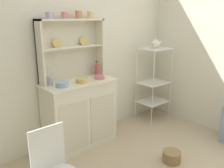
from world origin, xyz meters
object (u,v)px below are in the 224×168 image
(utensil_jar, at_px, (50,81))
(porcelain_teapot, at_px, (155,44))
(hutch_cabinet, at_px, (80,113))
(hutch_shelf_unit, at_px, (71,45))
(cup_lilac_0, at_px, (49,15))
(jam_bottle, at_px, (97,70))
(wire_chair, at_px, (53,167))
(bakers_rack, at_px, (154,77))
(bowl_mixing_large, at_px, (62,84))
(floor_basket, at_px, (172,156))

(utensil_jar, height_order, porcelain_teapot, porcelain_teapot)
(hutch_cabinet, distance_m, hutch_shelf_unit, 0.90)
(cup_lilac_0, height_order, jam_bottle, cup_lilac_0)
(hutch_shelf_unit, distance_m, utensil_jar, 0.53)
(cup_lilac_0, relative_size, porcelain_teapot, 0.40)
(jam_bottle, bearing_deg, porcelain_teapot, -8.27)
(hutch_shelf_unit, bearing_deg, jam_bottle, -12.34)
(wire_chair, bearing_deg, hutch_shelf_unit, 26.78)
(hutch_cabinet, relative_size, wire_chair, 1.14)
(bakers_rack, height_order, bowl_mixing_large, bakers_rack)
(wire_chair, xyz_separation_m, porcelain_teapot, (2.27, 0.84, 0.77))
(floor_basket, distance_m, cup_lilac_0, 2.22)
(bakers_rack, bearing_deg, hutch_cabinet, 177.26)
(hutch_cabinet, height_order, utensil_jar, utensil_jar)
(wire_chair, distance_m, jam_bottle, 1.64)
(cup_lilac_0, relative_size, bowl_mixing_large, 0.59)
(hutch_cabinet, relative_size, utensil_jar, 4.25)
(floor_basket, height_order, utensil_jar, utensil_jar)
(cup_lilac_0, xyz_separation_m, bowl_mixing_large, (0.01, -0.20, -0.79))
(hutch_cabinet, distance_m, bowl_mixing_large, 0.55)
(floor_basket, bearing_deg, hutch_shelf_unit, 116.66)
(hutch_shelf_unit, xyz_separation_m, bowl_mixing_large, (-0.28, -0.24, -0.42))
(hutch_cabinet, xyz_separation_m, floor_basket, (0.61, -1.06, -0.40))
(hutch_cabinet, bearing_deg, jam_bottle, 13.65)
(floor_basket, bearing_deg, porcelain_teapot, 50.99)
(hutch_cabinet, bearing_deg, hutch_shelf_unit, 90.00)
(hutch_shelf_unit, distance_m, bowl_mixing_large, 0.56)
(hutch_shelf_unit, bearing_deg, wire_chair, -128.55)
(hutch_shelf_unit, height_order, jam_bottle, hutch_shelf_unit)
(hutch_shelf_unit, relative_size, bowl_mixing_large, 5.80)
(bakers_rack, height_order, porcelain_teapot, porcelain_teapot)
(bowl_mixing_large, xyz_separation_m, jam_bottle, (0.64, 0.16, 0.06))
(wire_chair, height_order, bowl_mixing_large, bowl_mixing_large)
(utensil_jar, bearing_deg, wire_chair, -116.86)
(hutch_cabinet, xyz_separation_m, utensil_jar, (-0.36, 0.08, 0.50))
(wire_chair, relative_size, bowl_mixing_large, 5.49)
(bowl_mixing_large, distance_m, utensil_jar, 0.17)
(bowl_mixing_large, height_order, porcelain_teapot, porcelain_teapot)
(hutch_shelf_unit, xyz_separation_m, porcelain_teapot, (1.42, -0.23, -0.06))
(jam_bottle, bearing_deg, floor_basket, -77.28)
(floor_basket, bearing_deg, wire_chair, 174.33)
(bowl_mixing_large, bearing_deg, hutch_shelf_unit, 40.23)
(hutch_cabinet, xyz_separation_m, hutch_shelf_unit, (-0.00, 0.16, 0.89))
(wire_chair, distance_m, utensil_jar, 1.20)
(porcelain_teapot, bearing_deg, jam_bottle, 171.73)
(floor_basket, relative_size, porcelain_teapot, 0.97)
(bakers_rack, distance_m, porcelain_teapot, 0.55)
(bakers_rack, distance_m, wire_chair, 2.44)
(floor_basket, relative_size, jam_bottle, 1.05)
(cup_lilac_0, height_order, bowl_mixing_large, cup_lilac_0)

